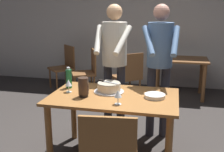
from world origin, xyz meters
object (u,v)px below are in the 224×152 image
water_bottle (69,78)px  background_chair_0 (87,70)px  person_cutting_cake (114,55)px  background_table (180,67)px  cake_knife (104,81)px  main_dining_table (114,106)px  plate_stack (155,96)px  wine_glass_near (118,94)px  wine_glass_far (68,83)px  hurricane_lamp (83,87)px  cake_on_platter (109,88)px  background_chair_2 (129,75)px  background_chair_3 (64,65)px  person_standing_beside (160,57)px

water_bottle → background_chair_0: (-0.44, 2.01, -0.37)m
person_cutting_cake → background_table: bearing=64.6°
cake_knife → background_chair_0: 2.25m
main_dining_table → plate_stack: plate_stack is taller
wine_glass_near → wine_glass_far: size_ratio=1.00×
plate_stack → water_bottle: (-1.02, 0.14, 0.09)m
wine_glass_near → background_chair_0: background_chair_0 is taller
main_dining_table → hurricane_lamp: bearing=-159.6°
wine_glass_far → person_cutting_cake: person_cutting_cake is taller
cake_on_platter → background_table: size_ratio=0.34×
main_dining_table → wine_glass_near: (0.10, -0.26, 0.22)m
cake_on_platter → background_chair_2: size_ratio=0.38×
wine_glass_far → background_chair_0: (-0.50, 2.17, -0.36)m
background_chair_0 → cake_on_platter: bearing=-65.5°
background_table → background_chair_3: background_chair_3 is taller
plate_stack → background_chair_2: size_ratio=0.24×
wine_glass_near → person_standing_beside: (0.34, 0.93, 0.22)m
main_dining_table → person_standing_beside: (0.44, 0.67, 0.45)m
plate_stack → hurricane_lamp: bearing=-169.6°
plate_stack → person_standing_beside: bearing=90.1°
cake_on_platter → water_bottle: water_bottle is taller
person_cutting_cake → water_bottle: bearing=-132.7°
person_cutting_cake → person_standing_beside: size_ratio=1.00×
cake_knife → background_chair_2: background_chair_2 is taller
cake_knife → water_bottle: bearing=176.3°
cake_knife → water_bottle: size_ratio=1.02×
main_dining_table → cake_knife: (-0.14, 0.14, 0.24)m
cake_knife → water_bottle: (-0.44, 0.03, -0.00)m
wine_glass_far → background_chair_2: background_chair_2 is taller
wine_glass_near → background_chair_3: (-1.75, 2.77, -0.36)m
water_bottle → hurricane_lamp: 0.39m
hurricane_lamp → wine_glass_far: bearing=151.4°
cake_on_platter → water_bottle: (-0.50, 0.06, 0.06)m
main_dining_table → person_cutting_cake: size_ratio=0.80×
plate_stack → wine_glass_far: bearing=-178.9°
cake_on_platter → wine_glass_near: bearing=-63.7°
background_chair_2 → person_standing_beside: bearing=-65.0°
background_chair_0 → background_chair_2: size_ratio=1.00×
person_cutting_cake → person_standing_beside: bearing=3.0°
water_bottle → background_chair_2: (0.41, 1.82, -0.37)m
person_standing_beside → plate_stack: bearing=-89.9°
wine_glass_near → water_bottle: size_ratio=0.58×
wine_glass_near → background_chair_0: 2.70m
wine_glass_far → water_bottle: water_bottle is taller
wine_glass_near → hurricane_lamp: bearing=160.2°
cake_on_platter → wine_glass_near: wine_glass_near is taller
wine_glass_near → wine_glass_far: 0.68m
wine_glass_far → background_chair_0: size_ratio=0.16×
cake_on_platter → background_chair_2: bearing=92.9°
water_bottle → background_chair_3: bearing=114.4°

